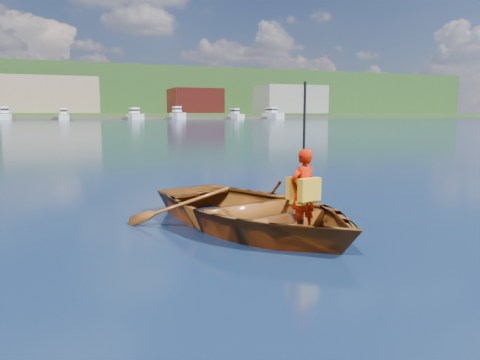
{
  "coord_description": "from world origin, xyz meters",
  "views": [
    {
      "loc": [
        -3.67,
        -6.37,
        1.68
      ],
      "look_at": [
        -1.23,
        -0.11,
        0.73
      ],
      "focal_mm": 35.0,
      "sensor_mm": 36.0,
      "label": 1
    }
  ],
  "objects": [
    {
      "name": "waterfront_buildings",
      "position": [
        -7.74,
        165.0,
        7.74
      ],
      "size": [
        202.0,
        16.0,
        14.0
      ],
      "color": "brown",
      "rests_on": "ground"
    },
    {
      "name": "marina_yachts",
      "position": [
        -8.08,
        143.31,
        1.39
      ],
      "size": [
        140.51,
        13.59,
        4.38
      ],
      "color": "white",
      "rests_on": "ground"
    },
    {
      "name": "ground",
      "position": [
        0.0,
        0.0,
        0.0
      ],
      "size": [
        600.0,
        600.0,
        0.0
      ],
      "color": "#152B40",
      "rests_on": "ground"
    },
    {
      "name": "shoreline",
      "position": [
        0.0,
        236.61,
        10.32
      ],
      "size": [
        400.0,
        140.0,
        22.0
      ],
      "color": "#3E5724",
      "rests_on": "ground"
    },
    {
      "name": "child_paddler",
      "position": [
        -0.65,
        -0.93,
        0.67
      ],
      "size": [
        0.47,
        0.42,
        2.02
      ],
      "color": "#B61301",
      "rests_on": "ground"
    },
    {
      "name": "dock",
      "position": [
        9.27,
        148.0,
        0.4
      ],
      "size": [
        160.04,
        9.93,
        0.8
      ],
      "color": "brown",
      "rests_on": "ground"
    },
    {
      "name": "rowboat",
      "position": [
        -1.03,
        -0.11,
        0.27
      ],
      "size": [
        3.83,
        4.63,
        0.83
      ],
      "color": "#672E0D",
      "rests_on": "ground"
    }
  ]
}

